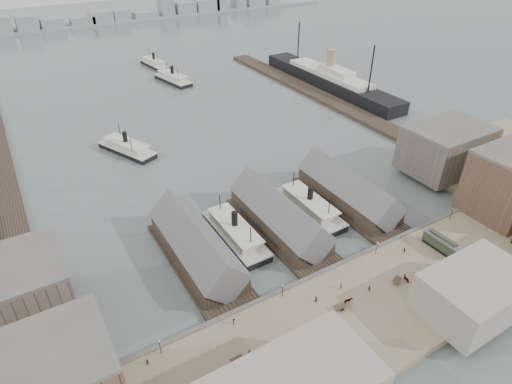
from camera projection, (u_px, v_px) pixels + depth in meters
ground at (314, 263)px, 113.61m from camera, size 900.00×900.00×0.00m
quay at (367, 311)px, 98.68m from camera, size 180.00×30.00×2.00m
seawall at (327, 272)px, 109.24m from camera, size 180.00×1.20×2.30m
east_wharf at (329, 100)px, 211.57m from camera, size 10.00×180.00×1.60m
ferry_shed_west at (197, 247)px, 112.00m from camera, size 14.00×42.00×12.60m
ferry_shed_center at (279, 217)px, 123.22m from camera, size 14.00×42.00×12.60m
ferry_shed_east at (348, 192)px, 134.44m from camera, size 14.00×42.00×12.60m
warehouse_west_back at (5, 298)px, 91.45m from camera, size 26.00×20.00×14.00m
warehouse_east_back at (446, 149)px, 148.57m from camera, size 28.00×20.00×15.00m
street_bldg_center at (475, 293)px, 95.41m from camera, size 24.00×16.00×10.00m
lamp_post_far_w at (160, 345)px, 86.59m from camera, size 0.44×0.44×3.92m
lamp_post_near_w at (282, 289)px, 99.54m from camera, size 0.44×0.44×3.92m
lamp_post_near_e at (377, 246)px, 112.48m from camera, size 0.44×0.44×3.92m
lamp_post_far_e at (452, 212)px, 125.43m from camera, size 0.44×0.44×3.92m
far_shore at (64, 22)px, 350.93m from camera, size 500.00×40.00×15.72m
ferry_docked_west at (235, 232)px, 121.07m from camera, size 8.26×27.54×9.84m
ferry_docked_east at (309, 206)px, 132.04m from camera, size 8.26×27.54×9.83m
ferry_open_near at (127, 147)px, 165.61m from camera, size 17.44×26.67×9.19m
ferry_open_mid at (173, 78)px, 235.61m from camera, size 13.27×27.79×9.54m
ferry_open_far at (154, 63)px, 260.26m from camera, size 10.68×25.38×8.79m
ocean_steamer at (329, 79)px, 228.03m from camera, size 13.54×98.98×19.80m
tram at (441, 244)px, 114.28m from camera, size 3.08×10.75×3.80m
horse_cart_left at (245, 356)px, 86.47m from camera, size 4.62×1.51×1.57m
horse_cart_center at (346, 303)px, 98.35m from camera, size 5.04×1.83×1.73m
horse_cart_right at (405, 279)px, 104.84m from camera, size 4.89×3.10×1.71m
pedestrian_0 at (147, 362)px, 85.37m from camera, size 0.70×0.59×1.64m
pedestrian_2 at (234, 321)px, 93.90m from camera, size 0.86×1.17×1.62m
pedestrian_3 at (313, 369)px, 83.91m from camera, size 0.97×1.05×1.73m
pedestrian_4 at (316, 299)px, 99.44m from camera, size 0.52×0.78×1.56m
pedestrian_5 at (369, 288)px, 102.26m from camera, size 0.66×0.72×1.60m
pedestrian_6 at (404, 251)px, 113.72m from camera, size 0.77×0.90×1.60m
pedestrian_7 at (487, 267)px, 108.60m from camera, size 1.17×1.06×1.57m
pedestrian_8 at (447, 245)px, 115.63m from camera, size 1.03×1.05×1.77m
pedestrian_9 at (512, 241)px, 117.12m from camera, size 0.67×0.93×1.77m
pedestrian_10 at (341, 286)px, 102.84m from camera, size 0.72×0.76×1.69m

